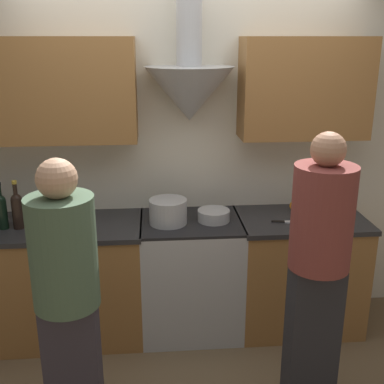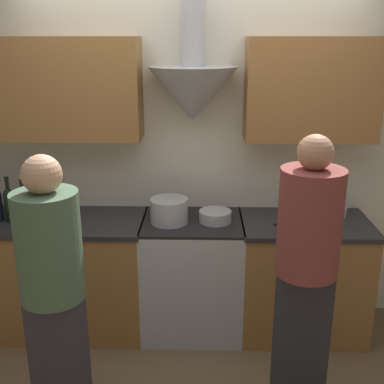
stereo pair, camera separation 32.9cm
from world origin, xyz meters
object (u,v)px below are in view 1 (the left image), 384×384
(mixing_bowl, at_px, (214,215))
(person_foreground_left, at_px, (67,293))
(wine_bottle_5, at_px, (17,209))
(saucepan, at_px, (327,206))
(person_foreground_right, at_px, (318,268))
(orange_fruit, at_px, (294,206))
(wine_bottle_4, at_px, (2,210))
(stove_range, at_px, (191,275))
(stock_pot, at_px, (168,212))

(mixing_bowl, height_order, person_foreground_left, person_foreground_left)
(wine_bottle_5, relative_size, saucepan, 2.00)
(wine_bottle_5, relative_size, person_foreground_right, 0.20)
(orange_fruit, bearing_deg, wine_bottle_4, -174.82)
(wine_bottle_4, xyz_separation_m, saucepan, (2.36, 0.17, -0.10))
(person_foreground_right, bearing_deg, orange_fruit, 80.56)
(stove_range, relative_size, wine_bottle_5, 2.58)
(wine_bottle_5, xyz_separation_m, saucepan, (2.25, 0.17, -0.10))
(stove_range, xyz_separation_m, wine_bottle_4, (-1.30, -0.04, 0.57))
(wine_bottle_5, distance_m, person_foreground_left, 1.05)
(stock_pot, distance_m, person_foreground_right, 1.18)
(stock_pot, bearing_deg, person_foreground_left, -120.85)
(orange_fruit, distance_m, person_foreground_left, 1.90)
(wine_bottle_5, distance_m, mixing_bowl, 1.37)
(stock_pot, bearing_deg, person_foreground_right, -47.73)
(stock_pot, height_order, saucepan, stock_pot)
(wine_bottle_4, distance_m, wine_bottle_5, 0.11)
(wine_bottle_5, height_order, person_foreground_right, person_foreground_right)
(stock_pot, distance_m, mixing_bowl, 0.33)
(orange_fruit, bearing_deg, person_foreground_left, -143.67)
(wine_bottle_5, relative_size, orange_fruit, 4.62)
(wine_bottle_4, height_order, orange_fruit, wine_bottle_4)
(wine_bottle_5, xyz_separation_m, person_foreground_right, (1.83, -0.87, -0.09))
(stove_range, relative_size, wine_bottle_4, 2.67)
(wine_bottle_4, relative_size, person_foreground_right, 0.20)
(mixing_bowl, bearing_deg, wine_bottle_4, -178.95)
(mixing_bowl, bearing_deg, orange_fruit, 14.39)
(orange_fruit, distance_m, saucepan, 0.25)
(mixing_bowl, distance_m, person_foreground_right, 1.01)
(stock_pot, height_order, orange_fruit, stock_pot)
(saucepan, bearing_deg, stove_range, -173.08)
(wine_bottle_4, relative_size, stock_pot, 1.24)
(stove_range, bearing_deg, wine_bottle_4, -178.25)
(person_foreground_left, bearing_deg, stock_pot, 59.15)
(wine_bottle_4, bearing_deg, person_foreground_right, -24.20)
(wine_bottle_5, bearing_deg, mixing_bowl, 1.19)
(mixing_bowl, height_order, person_foreground_right, person_foreground_right)
(wine_bottle_4, xyz_separation_m, mixing_bowl, (1.47, 0.03, -0.10))
(saucepan, height_order, person_foreground_right, person_foreground_right)
(orange_fruit, xyz_separation_m, saucepan, (0.25, -0.02, -0.00))
(wine_bottle_4, distance_m, saucepan, 2.36)
(orange_fruit, height_order, saucepan, orange_fruit)
(stove_range, bearing_deg, stock_pot, -167.59)
(stove_range, bearing_deg, wine_bottle_5, -178.03)
(mixing_bowl, xyz_separation_m, saucepan, (0.89, 0.14, -0.01))
(stove_range, height_order, stock_pot, stock_pot)
(stock_pot, bearing_deg, saucepan, 7.67)
(saucepan, height_order, person_foreground_left, person_foreground_left)
(wine_bottle_5, relative_size, stock_pot, 1.28)
(saucepan, relative_size, person_foreground_left, 0.11)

